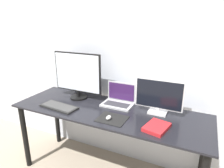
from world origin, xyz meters
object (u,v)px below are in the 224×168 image
at_px(mouse, 109,118).
at_px(laptop, 119,99).
at_px(book, 157,127).
at_px(monitor_left, 78,75).
at_px(keyboard, 59,107).
at_px(monitor_right, 159,96).

bearing_deg(mouse, laptop, 98.58).
height_order(laptop, book, laptop).
bearing_deg(monitor_left, keyboard, -96.69).
height_order(mouse, book, mouse).
height_order(monitor_right, keyboard, monitor_right).
bearing_deg(keyboard, monitor_right, 17.80).
relative_size(keyboard, book, 1.63).
bearing_deg(laptop, keyboard, -146.51).
xyz_separation_m(monitor_right, keyboard, (-0.91, -0.29, -0.16)).
bearing_deg(laptop, monitor_left, -175.08).
distance_m(monitor_right, book, 0.32).
height_order(monitor_right, book, monitor_right).
distance_m(monitor_right, mouse, 0.49).
distance_m(monitor_left, mouse, 0.65).
bearing_deg(keyboard, mouse, -1.71).
distance_m(keyboard, book, 0.97).
relative_size(monitor_right, mouse, 6.80).
relative_size(mouse, book, 0.26).
bearing_deg(book, monitor_left, 163.27).
height_order(monitor_left, book, monitor_left).
distance_m(laptop, keyboard, 0.60).
bearing_deg(keyboard, monitor_left, 83.31).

